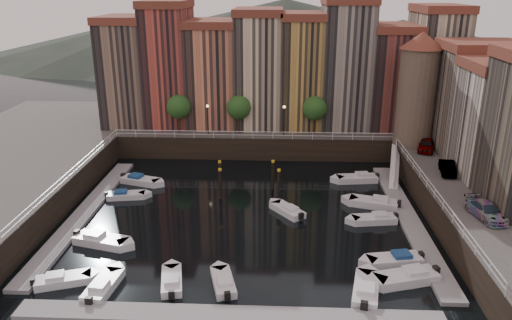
{
  "coord_description": "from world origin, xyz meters",
  "views": [
    {
      "loc": [
        3.26,
        -46.01,
        21.96
      ],
      "look_at": [
        0.95,
        4.0,
        4.3
      ],
      "focal_mm": 35.0,
      "sensor_mm": 36.0,
      "label": 1
    }
  ],
  "objects_px": {
    "corner_tower": "(417,88)",
    "car_c": "(486,212)",
    "gangway": "(395,164)",
    "car_b": "(447,169)",
    "car_a": "(426,146)",
    "mooring_pilings": "(248,180)",
    "boat_left_0": "(62,280)",
    "boat_left_3": "(125,195)",
    "boat_left_1": "(100,240)"
  },
  "relations": [
    {
      "from": "car_b",
      "to": "car_c",
      "type": "xyz_separation_m",
      "value": [
        -0.03,
        -10.56,
        0.02
      ]
    },
    {
      "from": "corner_tower",
      "to": "car_c",
      "type": "distance_m",
      "value": 22.06
    },
    {
      "from": "corner_tower",
      "to": "mooring_pilings",
      "type": "xyz_separation_m",
      "value": [
        -19.98,
        -9.7,
        -8.54
      ]
    },
    {
      "from": "corner_tower",
      "to": "car_a",
      "type": "relative_size",
      "value": 3.19
    },
    {
      "from": "gangway",
      "to": "boat_left_3",
      "type": "bearing_deg",
      "value": -167.14
    },
    {
      "from": "gangway",
      "to": "boat_left_0",
      "type": "height_order",
      "value": "gangway"
    },
    {
      "from": "mooring_pilings",
      "to": "boat_left_1",
      "type": "xyz_separation_m",
      "value": [
        -12.5,
        -11.91,
        -1.25
      ]
    },
    {
      "from": "boat_left_1",
      "to": "car_b",
      "type": "distance_m",
      "value": 35.55
    },
    {
      "from": "boat_left_1",
      "to": "car_c",
      "type": "relative_size",
      "value": 1.15
    },
    {
      "from": "car_c",
      "to": "boat_left_1",
      "type": "bearing_deg",
      "value": 169.23
    },
    {
      "from": "corner_tower",
      "to": "car_c",
      "type": "xyz_separation_m",
      "value": [
        1.1,
        -21.04,
        -6.53
      ]
    },
    {
      "from": "mooring_pilings",
      "to": "gangway",
      "type": "bearing_deg",
      "value": 16.95
    },
    {
      "from": "boat_left_1",
      "to": "boat_left_3",
      "type": "relative_size",
      "value": 1.22
    },
    {
      "from": "corner_tower",
      "to": "mooring_pilings",
      "type": "distance_m",
      "value": 23.8
    },
    {
      "from": "mooring_pilings",
      "to": "boat_left_0",
      "type": "relative_size",
      "value": 1.54
    },
    {
      "from": "corner_tower",
      "to": "gangway",
      "type": "relative_size",
      "value": 1.66
    },
    {
      "from": "gangway",
      "to": "car_c",
      "type": "distance_m",
      "value": 17.11
    },
    {
      "from": "boat_left_1",
      "to": "car_c",
      "type": "height_order",
      "value": "car_c"
    },
    {
      "from": "gangway",
      "to": "mooring_pilings",
      "type": "relative_size",
      "value": 1.2
    },
    {
      "from": "boat_left_0",
      "to": "boat_left_1",
      "type": "height_order",
      "value": "boat_left_1"
    },
    {
      "from": "corner_tower",
      "to": "boat_left_1",
      "type": "bearing_deg",
      "value": -146.36
    },
    {
      "from": "gangway",
      "to": "mooring_pilings",
      "type": "xyz_separation_m",
      "value": [
        -17.08,
        -5.2,
        -0.27
      ]
    },
    {
      "from": "mooring_pilings",
      "to": "boat_left_0",
      "type": "bearing_deg",
      "value": -126.21
    },
    {
      "from": "gangway",
      "to": "car_a",
      "type": "distance_m",
      "value": 4.62
    },
    {
      "from": "boat_left_0",
      "to": "boat_left_3",
      "type": "bearing_deg",
      "value": 70.46
    },
    {
      "from": "boat_left_1",
      "to": "car_c",
      "type": "xyz_separation_m",
      "value": [
        33.58,
        0.58,
        3.27
      ]
    },
    {
      "from": "boat_left_0",
      "to": "gangway",
      "type": "bearing_deg",
      "value": 18.29
    },
    {
      "from": "mooring_pilings",
      "to": "boat_left_1",
      "type": "height_order",
      "value": "mooring_pilings"
    },
    {
      "from": "gangway",
      "to": "corner_tower",
      "type": "bearing_deg",
      "value": 57.2
    },
    {
      "from": "boat_left_1",
      "to": "boat_left_3",
      "type": "distance_m",
      "value": 10.22
    },
    {
      "from": "corner_tower",
      "to": "car_b",
      "type": "xyz_separation_m",
      "value": [
        1.13,
        -10.48,
        -6.54
      ]
    },
    {
      "from": "boat_left_1",
      "to": "boat_left_0",
      "type": "bearing_deg",
      "value": -82.35
    },
    {
      "from": "boat_left_0",
      "to": "car_b",
      "type": "xyz_separation_m",
      "value": [
        34.45,
        17.44,
        3.31
      ]
    },
    {
      "from": "gangway",
      "to": "boat_left_3",
      "type": "height_order",
      "value": "gangway"
    },
    {
      "from": "boat_left_0",
      "to": "car_b",
      "type": "relative_size",
      "value": 1.14
    },
    {
      "from": "gangway",
      "to": "boat_left_1",
      "type": "distance_m",
      "value": 34.21
    },
    {
      "from": "corner_tower",
      "to": "mooring_pilings",
      "type": "height_order",
      "value": "corner_tower"
    },
    {
      "from": "gangway",
      "to": "car_c",
      "type": "relative_size",
      "value": 1.81
    },
    {
      "from": "boat_left_0",
      "to": "car_a",
      "type": "xyz_separation_m",
      "value": [
        34.31,
        25.12,
        3.4
      ]
    },
    {
      "from": "mooring_pilings",
      "to": "car_a",
      "type": "xyz_separation_m",
      "value": [
        20.97,
        6.9,
        2.09
      ]
    },
    {
      "from": "boat_left_0",
      "to": "boat_left_3",
      "type": "xyz_separation_m",
      "value": [
        0.07,
        16.5,
        -0.01
      ]
    },
    {
      "from": "boat_left_1",
      "to": "car_b",
      "type": "relative_size",
      "value": 1.34
    },
    {
      "from": "boat_left_3",
      "to": "boat_left_0",
      "type": "bearing_deg",
      "value": -99.59
    },
    {
      "from": "boat_left_3",
      "to": "boat_left_1",
      "type": "bearing_deg",
      "value": -95.01
    },
    {
      "from": "corner_tower",
      "to": "boat_left_3",
      "type": "height_order",
      "value": "corner_tower"
    },
    {
      "from": "boat_left_1",
      "to": "car_b",
      "type": "bearing_deg",
      "value": 33.57
    },
    {
      "from": "boat_left_0",
      "to": "car_a",
      "type": "bearing_deg",
      "value": 16.91
    },
    {
      "from": "car_b",
      "to": "car_a",
      "type": "bearing_deg",
      "value": 100.66
    },
    {
      "from": "corner_tower",
      "to": "gangway",
      "type": "height_order",
      "value": "corner_tower"
    },
    {
      "from": "mooring_pilings",
      "to": "car_c",
      "type": "distance_m",
      "value": 24.02
    }
  ]
}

